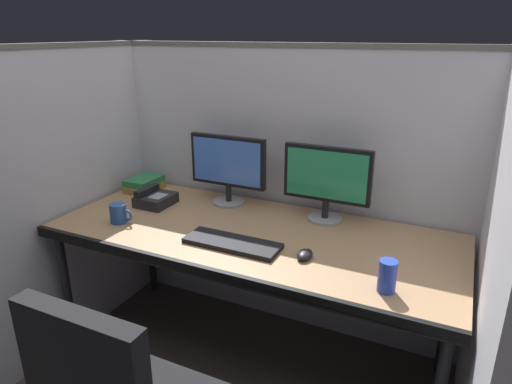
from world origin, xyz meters
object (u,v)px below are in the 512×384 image
Objects in this scene: monitor_left at (228,165)px; computer_mouse at (305,254)px; desk at (250,242)px; coffee_mug at (119,213)px; monitor_right at (327,179)px; book_stack at (144,184)px; desk_phone at (155,199)px; keyboard_main at (232,243)px; soda_can at (387,276)px.

monitor_left reaches higher than computer_mouse.
coffee_mug is (-0.63, -0.17, 0.10)m from desk.
monitor_right is 3.41× the size of coffee_mug.
desk is 8.65× the size of book_stack.
desk_phone reaches higher than book_stack.
monitor_right is at bearing 57.74° from keyboard_main.
computer_mouse is (0.59, -0.42, -0.20)m from monitor_left.
desk is 0.48m from monitor_left.
keyboard_main is at bearing 1.41° from coffee_mug.
coffee_mug is (-1.30, 0.07, -0.01)m from soda_can.
book_stack is at bearing 162.09° from desk.
desk is 0.87m from book_stack.
computer_mouse is 0.96m from desk_phone.
computer_mouse is 0.79× the size of soda_can.
desk_phone is 0.27m from coffee_mug.
book_stack reaches higher than keyboard_main.
monitor_left is at bearing 133.48° from desk.
monitor_right is at bearing 1.16° from book_stack.
monitor_left is (-0.27, 0.29, 0.27)m from desk.
computer_mouse is at bearing -19.17° from book_stack.
desk is at bearing -46.52° from monitor_left.
desk_phone is at bearing 170.89° from desk.
monitor_left is 0.61m from coffee_mug.
coffee_mug is (-0.36, -0.46, -0.17)m from monitor_left.
monitor_left reaches higher than book_stack.
coffee_mug is at bearing -91.88° from desk_phone.
book_stack is at bearing 161.18° from soda_can.
book_stack is (-0.20, 0.17, 0.00)m from desk_phone.
computer_mouse is at bearing 4.60° from keyboard_main.
computer_mouse is (0.33, 0.03, 0.01)m from keyboard_main.
computer_mouse is at bearing -83.93° from monitor_right.
book_stack is 1.80× the size of soda_can.
coffee_mug reaches higher than keyboard_main.
book_stack is at bearing 152.59° from keyboard_main.
monitor_right is 1.96× the size of book_stack.
desk is 0.35m from computer_mouse.
keyboard_main is at bearing -22.68° from desk_phone.
soda_can is (0.66, -0.24, 0.11)m from desk.
desk_phone is (-0.35, -0.19, -0.18)m from monitor_left.
monitor_left is at bearing 150.57° from soda_can.
desk_phone is 0.86× the size of book_stack.
monitor_right reaches higher than desk.
desk_phone is at bearing -39.40° from book_stack.
soda_can reaches higher than book_stack.
computer_mouse is 0.44× the size of book_stack.
desk is 15.08× the size of coffee_mug.
monitor_left is 1.00× the size of keyboard_main.
desk_phone is 1.56× the size of soda_can.
monitor_right is 0.47m from computer_mouse.
coffee_mug is (-0.01, -0.27, 0.01)m from desk_phone.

